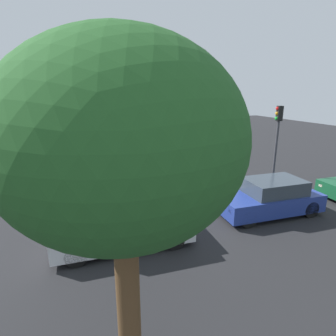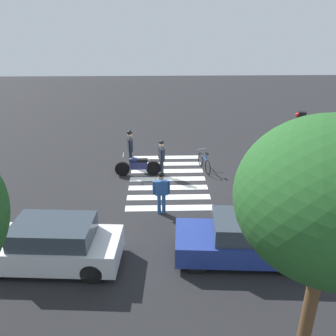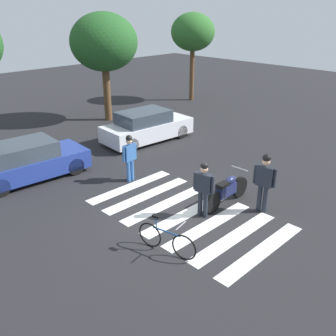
{
  "view_description": "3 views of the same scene",
  "coord_description": "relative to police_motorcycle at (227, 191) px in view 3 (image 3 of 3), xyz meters",
  "views": [
    {
      "loc": [
        5.37,
        14.02,
        4.85
      ],
      "look_at": [
        0.33,
        1.2,
        0.94
      ],
      "focal_mm": 29.91,
      "sensor_mm": 36.0,
      "label": 1
    },
    {
      "loc": [
        0.4,
        14.94,
        7.07
      ],
      "look_at": [
        0.01,
        1.24,
        1.1
      ],
      "focal_mm": 37.92,
      "sensor_mm": 36.0,
      "label": 2
    },
    {
      "loc": [
        -7.56,
        -6.87,
        5.94
      ],
      "look_at": [
        0.0,
        0.81,
        1.3
      ],
      "focal_mm": 40.69,
      "sensor_mm": 36.0,
      "label": 3
    }
  ],
  "objects": [
    {
      "name": "car_blue_hatchback",
      "position": [
        -3.58,
        6.3,
        0.2
      ],
      "size": [
        4.2,
        2.01,
        1.42
      ],
      "color": "black",
      "rests_on": "ground_plane"
    },
    {
      "name": "street_tree_end",
      "position": [
        10.07,
        10.66,
        3.84
      ],
      "size": [
        2.78,
        2.78,
        5.54
      ],
      "color": "brown",
      "rests_on": "ground_plane"
    },
    {
      "name": "ground_plane",
      "position": [
        -1.39,
        0.45,
        -0.48
      ],
      "size": [
        60.0,
        60.0,
        0.0
      ],
      "primitive_type": "plane",
      "color": "#232326"
    },
    {
      "name": "pedestrian_bystander",
      "position": [
        -1.07,
        3.54,
        0.53
      ],
      "size": [
        0.66,
        0.24,
        1.75
      ],
      "color": "#2D5999",
      "rests_on": "ground_plane"
    },
    {
      "name": "police_motorcycle",
      "position": [
        0.0,
        0.0,
        0.0
      ],
      "size": [
        2.17,
        0.62,
        1.07
      ],
      "color": "black",
      "rests_on": "ground_plane"
    },
    {
      "name": "leaning_bicycle",
      "position": [
        -3.2,
        -0.52,
        -0.09
      ],
      "size": [
        0.53,
        1.72,
        1.01
      ],
      "color": "black",
      "rests_on": "ground_plane"
    },
    {
      "name": "street_tree_far",
      "position": [
        3.19,
        10.66,
        3.65
      ],
      "size": [
        3.51,
        3.51,
        5.65
      ],
      "color": "brown",
      "rests_on": "ground_plane"
    },
    {
      "name": "officer_on_foot",
      "position": [
        -1.11,
        0.04,
        0.55
      ],
      "size": [
        0.31,
        0.65,
        1.78
      ],
      "color": "#1E232D",
      "rests_on": "ground_plane"
    },
    {
      "name": "crosswalk_stripes",
      "position": [
        -1.39,
        0.45,
        -0.47
      ],
      "size": [
        3.5,
        5.85,
        0.01
      ],
      "color": "silver",
      "rests_on": "ground_plane"
    },
    {
      "name": "car_white_van",
      "position": [
        2.32,
        6.46,
        0.22
      ],
      "size": [
        4.42,
        2.02,
        1.46
      ],
      "color": "black",
      "rests_on": "ground_plane"
    },
    {
      "name": "officer_by_motorcycle",
      "position": [
        0.42,
        -1.05,
        0.65
      ],
      "size": [
        0.3,
        0.69,
        1.91
      ],
      "color": "#1E232D",
      "rests_on": "ground_plane"
    }
  ]
}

